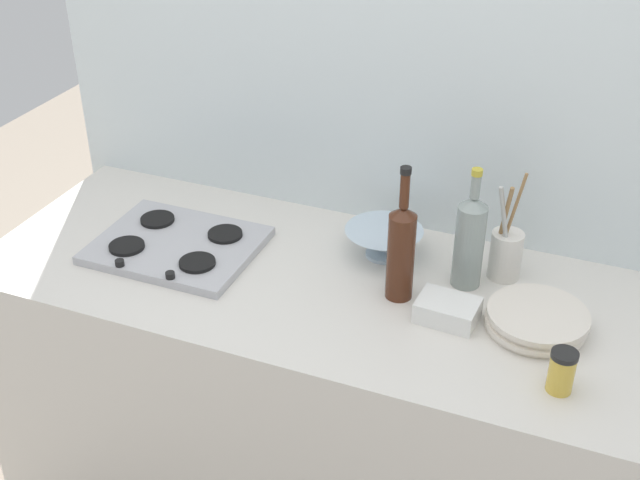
# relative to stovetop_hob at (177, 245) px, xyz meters

# --- Properties ---
(counter_block) EXTENTS (1.80, 0.70, 0.90)m
(counter_block) POSITION_rel_stovetop_hob_xyz_m (0.42, 0.01, -0.46)
(counter_block) COLOR silver
(counter_block) RESTS_ON ground
(backsplash_panel) EXTENTS (1.90, 0.06, 2.36)m
(backsplash_panel) POSITION_rel_stovetop_hob_xyz_m (0.42, 0.39, 0.26)
(backsplash_panel) COLOR silver
(backsplash_panel) RESTS_ON ground
(stovetop_hob) EXTENTS (0.43, 0.34, 0.04)m
(stovetop_hob) POSITION_rel_stovetop_hob_xyz_m (0.00, 0.00, 0.00)
(stovetop_hob) COLOR #B2B2B7
(stovetop_hob) RESTS_ON counter_block
(plate_stack) EXTENTS (0.24, 0.24, 0.05)m
(plate_stack) POSITION_rel_stovetop_hob_xyz_m (0.96, 0.01, 0.01)
(plate_stack) COLOR silver
(plate_stack) RESTS_ON counter_block
(wine_bottle_leftmost) EXTENTS (0.07, 0.07, 0.36)m
(wine_bottle_leftmost) POSITION_rel_stovetop_hob_xyz_m (0.62, 0.02, 0.12)
(wine_bottle_leftmost) COLOR #472314
(wine_bottle_leftmost) RESTS_ON counter_block
(wine_bottle_mid_left) EXTENTS (0.07, 0.07, 0.32)m
(wine_bottle_mid_left) POSITION_rel_stovetop_hob_xyz_m (0.76, 0.13, 0.12)
(wine_bottle_mid_left) COLOR gray
(wine_bottle_mid_left) RESTS_ON counter_block
(mixing_bowl) EXTENTS (0.21, 0.21, 0.08)m
(mixing_bowl) POSITION_rel_stovetop_hob_xyz_m (0.53, 0.18, 0.03)
(mixing_bowl) COLOR silver
(mixing_bowl) RESTS_ON counter_block
(butter_dish) EXTENTS (0.15, 0.11, 0.05)m
(butter_dish) POSITION_rel_stovetop_hob_xyz_m (0.76, -0.03, 0.01)
(butter_dish) COLOR white
(butter_dish) RESTS_ON counter_block
(utensil_crock) EXTENTS (0.08, 0.08, 0.30)m
(utensil_crock) POSITION_rel_stovetop_hob_xyz_m (0.85, 0.20, 0.06)
(utensil_crock) COLOR silver
(utensil_crock) RESTS_ON counter_block
(condiment_jar_front) EXTENTS (0.06, 0.06, 0.10)m
(condiment_jar_front) POSITION_rel_stovetop_hob_xyz_m (1.04, -0.19, 0.04)
(condiment_jar_front) COLOR gold
(condiment_jar_front) RESTS_ON counter_block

